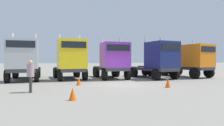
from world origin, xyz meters
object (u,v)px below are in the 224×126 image
(traffic_cone_mid, at_px, (79,81))
(semi_truck_orange, at_px, (192,60))
(semi_truck_purple, at_px, (113,60))
(semi_truck_yellow, at_px, (71,59))
(visitor_with_camera, at_px, (31,74))
(traffic_cone_far, at_px, (168,83))
(semi_truck_navy, at_px, (158,60))
(semi_truck_silver, at_px, (24,60))
(traffic_cone_near, at_px, (73,94))

(traffic_cone_mid, bearing_deg, semi_truck_orange, 18.27)
(semi_truck_orange, xyz_separation_m, traffic_cone_mid, (-12.03, -3.97, -1.50))
(semi_truck_purple, bearing_deg, semi_truck_yellow, -95.68)
(visitor_with_camera, relative_size, traffic_cone_far, 2.83)
(traffic_cone_far, bearing_deg, semi_truck_orange, 45.82)
(semi_truck_navy, relative_size, traffic_cone_far, 10.08)
(semi_truck_silver, bearing_deg, traffic_cone_far, 51.68)
(semi_truck_silver, bearing_deg, traffic_cone_near, 17.20)
(semi_truck_navy, xyz_separation_m, traffic_cone_mid, (-7.83, -3.32, -1.58))
(semi_truck_orange, height_order, traffic_cone_mid, semi_truck_orange)
(semi_truck_yellow, bearing_deg, traffic_cone_far, 34.24)
(semi_truck_orange, relative_size, visitor_with_camera, 3.76)
(semi_truck_yellow, xyz_separation_m, semi_truck_orange, (12.53, -0.23, -0.11))
(traffic_cone_near, relative_size, traffic_cone_far, 0.92)
(semi_truck_silver, distance_m, semi_truck_purple, 8.01)
(semi_truck_yellow, height_order, traffic_cone_near, semi_truck_yellow)
(traffic_cone_near, bearing_deg, visitor_with_camera, 129.81)
(semi_truck_silver, xyz_separation_m, visitor_with_camera, (1.70, -6.61, -0.80))
(semi_truck_silver, relative_size, semi_truck_yellow, 1.11)
(semi_truck_purple, height_order, semi_truck_navy, semi_truck_navy)
(semi_truck_purple, distance_m, semi_truck_orange, 8.56)
(semi_truck_purple, bearing_deg, semi_truck_silver, -92.99)
(semi_truck_yellow, relative_size, semi_truck_navy, 0.92)
(semi_truck_orange, height_order, traffic_cone_near, semi_truck_orange)
(semi_truck_navy, bearing_deg, semi_truck_orange, 86.72)
(semi_truck_yellow, xyz_separation_m, traffic_cone_far, (6.23, -6.72, -1.57))
(semi_truck_silver, xyz_separation_m, traffic_cone_mid, (4.54, -4.02, -1.58))
(semi_truck_silver, relative_size, semi_truck_orange, 0.97)
(semi_truck_silver, height_order, traffic_cone_near, semi_truck_silver)
(semi_truck_yellow, distance_m, semi_truck_orange, 12.54)
(semi_truck_orange, bearing_deg, traffic_cone_far, -59.89)
(semi_truck_purple, bearing_deg, semi_truck_orange, 86.88)
(semi_truck_navy, bearing_deg, semi_truck_silver, -105.43)
(semi_truck_silver, bearing_deg, semi_truck_yellow, 86.70)
(semi_truck_purple, bearing_deg, semi_truck_navy, 78.10)
(visitor_with_camera, bearing_deg, semi_truck_purple, -144.41)
(visitor_with_camera, bearing_deg, semi_truck_silver, -86.27)
(semi_truck_orange, relative_size, traffic_cone_mid, 11.86)
(semi_truck_navy, height_order, semi_truck_orange, semi_truck_navy)
(semi_truck_yellow, relative_size, traffic_cone_near, 10.16)
(semi_truck_navy, xyz_separation_m, traffic_cone_far, (-2.10, -5.83, -1.54))
(semi_truck_yellow, bearing_deg, semi_truck_silver, -96.10)
(semi_truck_navy, xyz_separation_m, traffic_cone_near, (-8.40, -8.62, -1.57))
(semi_truck_yellow, distance_m, semi_truck_navy, 8.38)
(traffic_cone_mid, bearing_deg, semi_truck_yellow, 96.83)
(semi_truck_purple, height_order, traffic_cone_far, semi_truck_purple)
(semi_truck_yellow, bearing_deg, semi_truck_navy, 75.30)
(semi_truck_yellow, xyz_separation_m, semi_truck_navy, (8.33, -0.89, -0.03))
(semi_truck_yellow, xyz_separation_m, visitor_with_camera, (-2.33, -6.79, -0.83))
(semi_truck_orange, relative_size, traffic_cone_near, 11.62)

